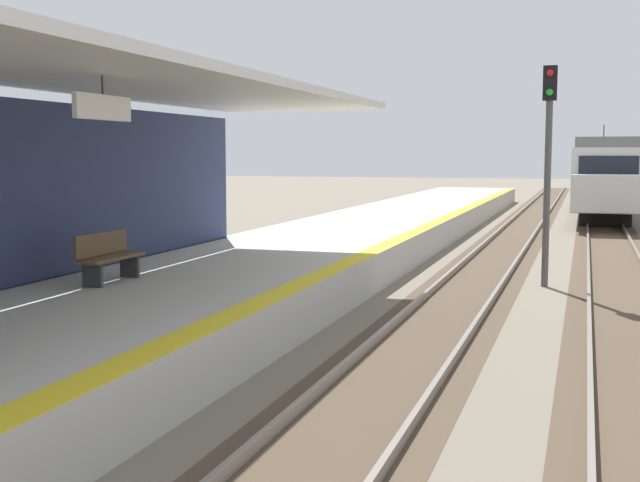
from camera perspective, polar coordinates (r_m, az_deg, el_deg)
name	(u,v)px	position (r m, az deg, el deg)	size (l,w,h in m)	color
station_platform	(241,281)	(17.72, -5.47, -2.79)	(5.00, 80.00, 0.91)	#B7B5AD
track_pair_nearest_platform	(473,282)	(20.47, 10.50, -2.81)	(2.34, 120.00, 0.16)	#4C3D2D
track_pair_middle	(621,289)	(20.33, 20.05, -3.14)	(2.34, 120.00, 0.16)	#4C3D2D
approaching_train	(604,173)	(44.33, 18.99, 4.43)	(2.93, 19.60, 4.76)	silver
rail_signal_post	(548,152)	(20.26, 15.45, 5.91)	(0.32, 0.34, 5.20)	#4C4C4C
platform_bench	(108,255)	(15.04, -14.42, -0.97)	(0.45, 1.60, 0.88)	brown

